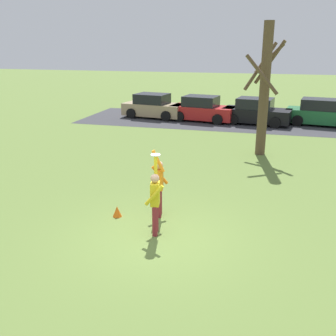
# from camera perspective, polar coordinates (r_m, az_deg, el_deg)

# --- Properties ---
(ground_plane) EXTENTS (120.00, 120.00, 0.00)m
(ground_plane) POSITION_cam_1_polar(r_m,az_deg,el_deg) (10.26, -1.58, -10.04)
(ground_plane) COLOR olive
(person_catcher) EXTENTS (0.49, 0.58, 2.08)m
(person_catcher) POSITION_cam_1_polar(r_m,az_deg,el_deg) (10.04, -1.90, -4.52)
(person_catcher) COLOR maroon
(person_catcher) RESTS_ON ground_plane
(person_defender) EXTENTS (0.51, 0.60, 2.04)m
(person_defender) POSITION_cam_1_polar(r_m,az_deg,el_deg) (11.09, -1.31, -2.32)
(person_defender) COLOR maroon
(person_defender) RESTS_ON ground_plane
(frisbee_disc) EXTENTS (0.25, 0.25, 0.02)m
(frisbee_disc) POSITION_cam_1_polar(r_m,az_deg,el_deg) (9.89, -1.83, 1.94)
(frisbee_disc) COLOR white
(frisbee_disc) RESTS_ON person_catcher
(parked_car_tan) EXTENTS (4.32, 2.50, 1.59)m
(parked_car_tan) POSITION_cam_1_polar(r_m,az_deg,el_deg) (26.64, -2.11, 8.95)
(parked_car_tan) COLOR tan
(parked_car_tan) RESTS_ON ground_plane
(parked_car_red) EXTENTS (4.32, 2.50, 1.59)m
(parked_car_red) POSITION_cam_1_polar(r_m,az_deg,el_deg) (25.54, 5.03, 8.51)
(parked_car_red) COLOR red
(parked_car_red) RESTS_ON ground_plane
(parked_car_black) EXTENTS (4.32, 2.50, 1.59)m
(parked_car_black) POSITION_cam_1_polar(r_m,az_deg,el_deg) (25.04, 12.78, 7.96)
(parked_car_black) COLOR black
(parked_car_black) RESTS_ON ground_plane
(parked_car_green) EXTENTS (4.32, 2.50, 1.59)m
(parked_car_green) POSITION_cam_1_polar(r_m,az_deg,el_deg) (25.84, 21.41, 7.48)
(parked_car_green) COLOR #1E6633
(parked_car_green) RESTS_ON ground_plane
(parking_strip) EXTENTS (23.02, 6.40, 0.01)m
(parking_strip) POSITION_cam_1_polar(r_m,az_deg,el_deg) (25.47, 13.27, 6.43)
(parking_strip) COLOR #38383D
(parking_strip) RESTS_ON ground_plane
(bare_tree_tall) EXTENTS (1.73, 1.84, 5.70)m
(bare_tree_tall) POSITION_cam_1_polar(r_m,az_deg,el_deg) (17.71, 13.92, 11.46)
(bare_tree_tall) COLOR brown
(bare_tree_tall) RESTS_ON ground_plane
(field_cone_orange) EXTENTS (0.26, 0.26, 0.32)m
(field_cone_orange) POSITION_cam_1_polar(r_m,az_deg,el_deg) (11.42, -7.45, -6.30)
(field_cone_orange) COLOR orange
(field_cone_orange) RESTS_ON ground_plane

